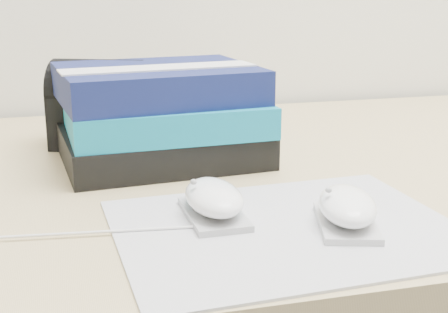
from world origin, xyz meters
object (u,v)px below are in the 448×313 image
object	(u,v)px
desk	(252,287)
pouch	(101,104)
book_stack	(161,114)
mouse_rear	(214,200)
mouse_front	(347,208)

from	to	relation	value
desk	pouch	world-z (taller)	pouch
book_stack	pouch	bearing A→B (deg)	126.77
mouse_rear	book_stack	distance (m)	0.25
book_stack	pouch	xyz separation A→B (m)	(-0.08, 0.10, -0.00)
book_stack	mouse_rear	bearing A→B (deg)	-86.24
mouse_front	mouse_rear	bearing A→B (deg)	155.14
desk	pouch	size ratio (longest dim) A/B	9.55
mouse_rear	mouse_front	world-z (taller)	same
desk	pouch	xyz separation A→B (m)	(-0.22, 0.08, 0.30)
pouch	mouse_rear	bearing A→B (deg)	-75.04
desk	book_stack	distance (m)	0.34
mouse_rear	book_stack	size ratio (longest dim) A/B	0.37
book_stack	pouch	world-z (taller)	book_stack
pouch	book_stack	bearing A→B (deg)	-53.23
mouse_rear	pouch	world-z (taller)	pouch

